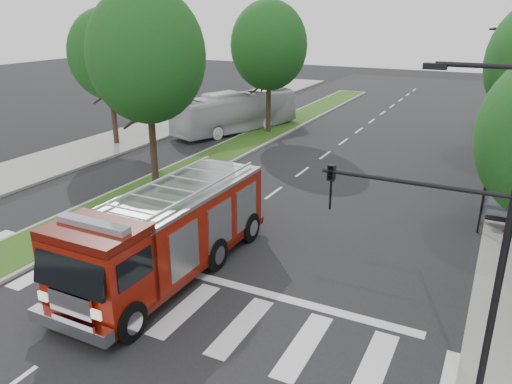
# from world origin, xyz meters

# --- Properties ---
(ground) EXTENTS (140.00, 140.00, 0.00)m
(ground) POSITION_xyz_m (0.00, 0.00, 0.00)
(ground) COLOR black
(ground) RESTS_ON ground
(sidewalk_left) EXTENTS (5.00, 80.00, 0.15)m
(sidewalk_left) POSITION_xyz_m (-14.50, 10.00, 0.07)
(sidewalk_left) COLOR gray
(sidewalk_left) RESTS_ON ground
(median) EXTENTS (3.00, 50.00, 0.15)m
(median) POSITION_xyz_m (-6.00, 18.00, 0.08)
(median) COLOR gray
(median) RESTS_ON ground
(tree_median_near) EXTENTS (5.80, 5.80, 10.16)m
(tree_median_near) POSITION_xyz_m (-6.00, 6.00, 6.81)
(tree_median_near) COLOR black
(tree_median_near) RESTS_ON ground
(tree_median_far) EXTENTS (5.60, 5.60, 9.72)m
(tree_median_far) POSITION_xyz_m (-6.00, 20.00, 6.49)
(tree_median_far) COLOR black
(tree_median_far) RESTS_ON ground
(tree_left_mid) EXTENTS (5.20, 5.20, 9.16)m
(tree_left_mid) POSITION_xyz_m (-14.00, 12.00, 6.16)
(tree_left_mid) COLOR black
(tree_left_mid) RESTS_ON ground
(streetlight_right_near) EXTENTS (4.08, 0.22, 8.00)m
(streetlight_right_near) POSITION_xyz_m (9.61, -3.50, 4.67)
(streetlight_right_near) COLOR black
(streetlight_right_near) RESTS_ON ground
(fire_engine) EXTENTS (2.98, 9.58, 3.32)m
(fire_engine) POSITION_xyz_m (0.20, -1.26, 1.59)
(fire_engine) COLOR #520C04
(fire_engine) RESTS_ON ground
(city_bus) EXTENTS (6.18, 11.19, 3.06)m
(city_bus) POSITION_xyz_m (-8.50, 19.55, 1.53)
(city_bus) COLOR silver
(city_bus) RESTS_ON ground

